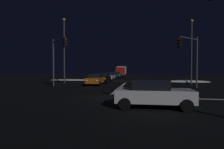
{
  "coord_description": "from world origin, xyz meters",
  "views": [
    {
      "loc": [
        2.41,
        -14.32,
        2.12
      ],
      "look_at": [
        -1.61,
        12.05,
        1.42
      ],
      "focal_mm": 30.28,
      "sensor_mm": 36.0,
      "label": 1
    }
  ],
  "objects_px": {
    "streetlamp_left_near": "(64,46)",
    "sedan_blue": "(118,75)",
    "box_truck": "(121,71)",
    "traffic_signal_ne": "(190,52)",
    "sedan_silver": "(109,76)",
    "traffic_signal_nw": "(58,53)",
    "sedan_green": "(113,75)",
    "streetlamp_right_near": "(191,47)",
    "sedan_black": "(104,78)",
    "sedan_orange": "(96,79)",
    "sedan_white_crossing": "(153,93)"
  },
  "relations": [
    {
      "from": "streetlamp_left_near",
      "to": "sedan_blue",
      "type": "bearing_deg",
      "value": 74.07
    },
    {
      "from": "box_truck",
      "to": "traffic_signal_ne",
      "type": "bearing_deg",
      "value": -72.05
    },
    {
      "from": "sedan_silver",
      "to": "traffic_signal_nw",
      "type": "bearing_deg",
      "value": -105.35
    },
    {
      "from": "sedan_green",
      "to": "sedan_blue",
      "type": "bearing_deg",
      "value": 88.09
    },
    {
      "from": "sedan_silver",
      "to": "box_truck",
      "type": "xyz_separation_m",
      "value": [
        0.32,
        20.15,
        0.91
      ]
    },
    {
      "from": "sedan_blue",
      "to": "streetlamp_right_near",
      "type": "xyz_separation_m",
      "value": [
        13.17,
        -20.78,
        4.51
      ]
    },
    {
      "from": "sedan_black",
      "to": "streetlamp_left_near",
      "type": "bearing_deg",
      "value": -160.65
    },
    {
      "from": "sedan_orange",
      "to": "streetlamp_right_near",
      "type": "bearing_deg",
      "value": 13.85
    },
    {
      "from": "sedan_black",
      "to": "streetlamp_left_near",
      "type": "distance_m",
      "value": 8.02
    },
    {
      "from": "sedan_silver",
      "to": "sedan_white_crossing",
      "type": "height_order",
      "value": "same"
    },
    {
      "from": "traffic_signal_nw",
      "to": "streetlamp_right_near",
      "type": "bearing_deg",
      "value": 20.51
    },
    {
      "from": "sedan_white_crossing",
      "to": "streetlamp_left_near",
      "type": "height_order",
      "value": "streetlamp_left_near"
    },
    {
      "from": "sedan_orange",
      "to": "box_truck",
      "type": "height_order",
      "value": "box_truck"
    },
    {
      "from": "streetlamp_left_near",
      "to": "streetlamp_right_near",
      "type": "height_order",
      "value": "streetlamp_left_near"
    },
    {
      "from": "streetlamp_left_near",
      "to": "sedan_black",
      "type": "bearing_deg",
      "value": 19.35
    },
    {
      "from": "sedan_green",
      "to": "streetlamp_right_near",
      "type": "xyz_separation_m",
      "value": [
        13.38,
        -14.6,
        4.51
      ]
    },
    {
      "from": "sedan_blue",
      "to": "streetlamp_left_near",
      "type": "height_order",
      "value": "streetlamp_left_near"
    },
    {
      "from": "sedan_black",
      "to": "sedan_white_crossing",
      "type": "height_order",
      "value": "same"
    },
    {
      "from": "traffic_signal_nw",
      "to": "streetlamp_right_near",
      "type": "height_order",
      "value": "streetlamp_right_near"
    },
    {
      "from": "sedan_white_crossing",
      "to": "traffic_signal_nw",
      "type": "distance_m",
      "value": 15.9
    },
    {
      "from": "sedan_silver",
      "to": "sedan_green",
      "type": "distance_m",
      "value": 6.63
    },
    {
      "from": "traffic_signal_ne",
      "to": "streetlamp_left_near",
      "type": "xyz_separation_m",
      "value": [
        -17.34,
        6.26,
        1.77
      ]
    },
    {
      "from": "sedan_silver",
      "to": "streetlamp_left_near",
      "type": "bearing_deg",
      "value": -126.39
    },
    {
      "from": "sedan_silver",
      "to": "sedan_white_crossing",
      "type": "xyz_separation_m",
      "value": [
        6.77,
        -25.65,
        0.0
      ]
    },
    {
      "from": "sedan_black",
      "to": "box_truck",
      "type": "xyz_separation_m",
      "value": [
        0.29,
        26.05,
        0.91
      ]
    },
    {
      "from": "sedan_silver",
      "to": "box_truck",
      "type": "distance_m",
      "value": 20.17
    },
    {
      "from": "sedan_silver",
      "to": "sedan_white_crossing",
      "type": "distance_m",
      "value": 26.53
    },
    {
      "from": "sedan_green",
      "to": "streetlamp_right_near",
      "type": "height_order",
      "value": "streetlamp_right_near"
    },
    {
      "from": "sedan_blue",
      "to": "sedan_white_crossing",
      "type": "bearing_deg",
      "value": -80.09
    },
    {
      "from": "streetlamp_right_near",
      "to": "box_truck",
      "type": "bearing_deg",
      "value": 114.65
    },
    {
      "from": "sedan_white_crossing",
      "to": "sedan_green",
      "type": "bearing_deg",
      "value": 102.1
    },
    {
      "from": "sedan_blue",
      "to": "sedan_white_crossing",
      "type": "xyz_separation_m",
      "value": [
        6.72,
        -38.45,
        0.0
      ]
    },
    {
      "from": "sedan_blue",
      "to": "traffic_signal_nw",
      "type": "height_order",
      "value": "traffic_signal_nw"
    },
    {
      "from": "sedan_orange",
      "to": "sedan_green",
      "type": "distance_m",
      "value": 17.87
    },
    {
      "from": "sedan_black",
      "to": "streetlamp_left_near",
      "type": "height_order",
      "value": "streetlamp_left_near"
    },
    {
      "from": "traffic_signal_ne",
      "to": "traffic_signal_nw",
      "type": "relative_size",
      "value": 0.97
    },
    {
      "from": "box_truck",
      "to": "streetlamp_left_near",
      "type": "bearing_deg",
      "value": -102.42
    },
    {
      "from": "sedan_orange",
      "to": "sedan_white_crossing",
      "type": "relative_size",
      "value": 1.0
    },
    {
      "from": "sedan_silver",
      "to": "box_truck",
      "type": "height_order",
      "value": "box_truck"
    },
    {
      "from": "sedan_silver",
      "to": "streetlamp_right_near",
      "type": "xyz_separation_m",
      "value": [
        13.22,
        -7.98,
        4.51
      ]
    },
    {
      "from": "sedan_silver",
      "to": "streetlamp_left_near",
      "type": "xyz_separation_m",
      "value": [
        -5.88,
        -7.98,
        5.0
      ]
    },
    {
      "from": "sedan_silver",
      "to": "streetlamp_right_near",
      "type": "distance_m",
      "value": 16.09
    },
    {
      "from": "sedan_green",
      "to": "box_truck",
      "type": "relative_size",
      "value": 0.52
    },
    {
      "from": "sedan_black",
      "to": "traffic_signal_ne",
      "type": "relative_size",
      "value": 0.74
    },
    {
      "from": "sedan_white_crossing",
      "to": "traffic_signal_nw",
      "type": "xyz_separation_m",
      "value": [
        -10.72,
        11.25,
        3.39
      ]
    },
    {
      "from": "sedan_orange",
      "to": "traffic_signal_ne",
      "type": "bearing_deg",
      "value": -14.66
    },
    {
      "from": "sedan_orange",
      "to": "sedan_black",
      "type": "xyz_separation_m",
      "value": [
        0.04,
        5.34,
        0.0
      ]
    },
    {
      "from": "sedan_green",
      "to": "box_truck",
      "type": "bearing_deg",
      "value": 88.01
    },
    {
      "from": "traffic_signal_ne",
      "to": "box_truck",
      "type": "bearing_deg",
      "value": 107.95
    },
    {
      "from": "sedan_silver",
      "to": "sedan_blue",
      "type": "distance_m",
      "value": 12.8
    }
  ]
}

